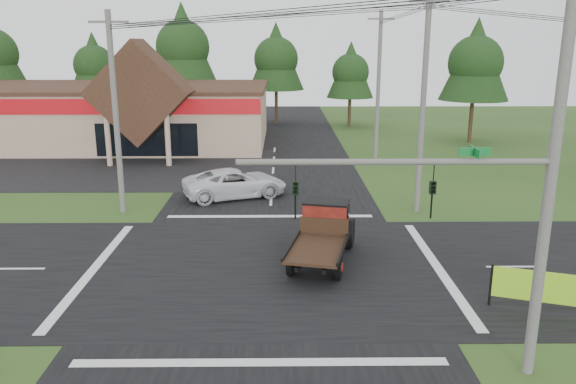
{
  "coord_description": "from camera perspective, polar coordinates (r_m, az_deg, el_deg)",
  "views": [
    {
      "loc": [
        0.67,
        -21.28,
        8.9
      ],
      "look_at": [
        0.92,
        3.82,
        2.2
      ],
      "focal_mm": 35.0,
      "sensor_mm": 36.0,
      "label": 1
    }
  ],
  "objects": [
    {
      "name": "parking_apron",
      "position": [
        43.78,
        -20.16,
        2.31
      ],
      "size": [
        28.0,
        14.0,
        0.02
      ],
      "primitive_type": "cube",
      "color": "black",
      "rests_on": "ground"
    },
    {
      "name": "tree_row_d",
      "position": [
        63.3,
        -1.22,
        13.56
      ],
      "size": [
        6.16,
        6.16,
        11.11
      ],
      "color": "#332316",
      "rests_on": "ground"
    },
    {
      "name": "tree_row_e",
      "position": [
        61.79,
        6.38,
        12.19
      ],
      "size": [
        5.04,
        5.04,
        9.09
      ],
      "color": "#332316",
      "rests_on": "ground"
    },
    {
      "name": "cvs_building",
      "position": [
        53.77,
        -18.48,
        7.64
      ],
      "size": [
        30.4,
        18.2,
        9.19
      ],
      "color": "tan",
      "rests_on": "ground"
    },
    {
      "name": "roadside_banner",
      "position": [
        21.14,
        25.94,
        -9.28
      ],
      "size": [
        4.31,
        1.59,
        1.54
      ],
      "primitive_type": null,
      "rotation": [
        0.0,
        0.0,
        -0.33
      ],
      "color": "#88CF1B",
      "rests_on": "ground"
    },
    {
      "name": "tree_side_ne",
      "position": [
        54.15,
        18.54,
        12.58
      ],
      "size": [
        6.16,
        6.16,
        11.11
      ],
      "color": "#332316",
      "rests_on": "ground"
    },
    {
      "name": "tree_row_c",
      "position": [
        63.19,
        -10.65,
        14.53
      ],
      "size": [
        7.28,
        7.28,
        13.13
      ],
      "color": "#332316",
      "rests_on": "ground"
    },
    {
      "name": "utility_pole_n",
      "position": [
        44.01,
        9.17,
        10.64
      ],
      "size": [
        2.0,
        0.3,
        11.2
      ],
      "color": "#595651",
      "rests_on": "ground"
    },
    {
      "name": "traffic_signal_mast",
      "position": [
        15.38,
        19.03,
        -2.82
      ],
      "size": [
        8.12,
        0.24,
        7.0
      ],
      "color": "#595651",
      "rests_on": "ground"
    },
    {
      "name": "road_ew",
      "position": [
        23.07,
        -2.22,
        -7.73
      ],
      "size": [
        120.0,
        12.0,
        0.02
      ],
      "primitive_type": "cube",
      "color": "black",
      "rests_on": "ground"
    },
    {
      "name": "antique_flatbed_truck",
      "position": [
        23.37,
        3.47,
        -4.35
      ],
      "size": [
        3.42,
        6.05,
        2.38
      ],
      "primitive_type": null,
      "rotation": [
        0.0,
        0.0,
        -0.23
      ],
      "color": "#510D0B",
      "rests_on": "ground"
    },
    {
      "name": "utility_pole_nr",
      "position": [
        15.72,
        25.19,
        1.53
      ],
      "size": [
        2.0,
        0.3,
        11.0
      ],
      "color": "#595651",
      "rests_on": "ground"
    },
    {
      "name": "utility_pole_nw",
      "position": [
        30.74,
        -17.12,
        7.73
      ],
      "size": [
        2.0,
        0.3,
        10.5
      ],
      "color": "#595651",
      "rests_on": "ground"
    },
    {
      "name": "utility_pole_ne",
      "position": [
        30.34,
        13.57,
        8.84
      ],
      "size": [
        2.0,
        0.3,
        11.5
      ],
      "color": "#595651",
      "rests_on": "ground"
    },
    {
      "name": "ground",
      "position": [
        23.08,
        -2.22,
        -7.75
      ],
      "size": [
        120.0,
        120.0,
        0.0
      ],
      "primitive_type": "plane",
      "color": "#2A4619",
      "rests_on": "ground"
    },
    {
      "name": "white_pickup",
      "position": [
        33.38,
        -5.4,
        0.91
      ],
      "size": [
        6.69,
        4.76,
        1.69
      ],
      "primitive_type": "imported",
      "rotation": [
        0.0,
        0.0,
        1.93
      ],
      "color": "white",
      "rests_on": "ground"
    },
    {
      "name": "road_ns",
      "position": [
        23.07,
        -2.22,
        -7.73
      ],
      "size": [
        12.0,
        120.0,
        0.02
      ],
      "primitive_type": "cube",
      "color": "black",
      "rests_on": "ground"
    },
    {
      "name": "tree_row_b",
      "position": [
        66.61,
        -19.11,
        12.26
      ],
      "size": [
        5.6,
        5.6,
        10.1
      ],
      "color": "#332316",
      "rests_on": "ground"
    }
  ]
}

